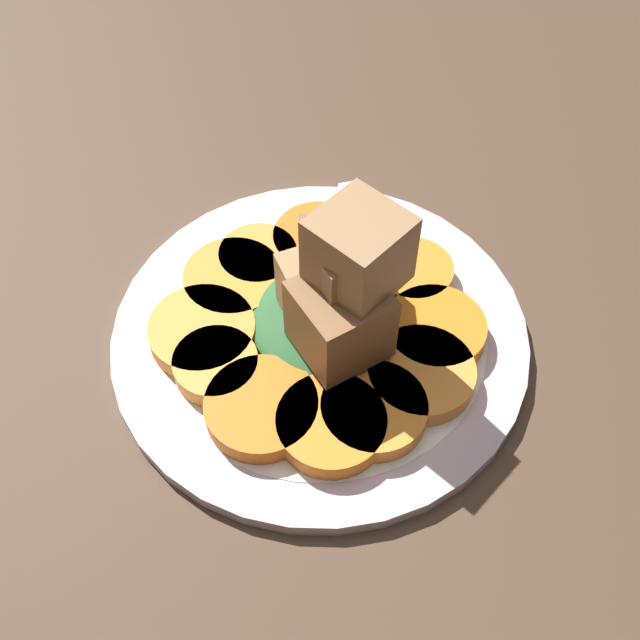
% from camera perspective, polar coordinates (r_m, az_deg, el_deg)
% --- Properties ---
extents(table_slab, '(1.20, 1.20, 0.02)m').
position_cam_1_polar(table_slab, '(0.51, 0.00, -2.10)').
color(table_slab, '#4C3828').
rests_on(table_slab, ground).
extents(plate, '(0.26, 0.26, 0.01)m').
position_cam_1_polar(plate, '(0.50, 0.00, -1.10)').
color(plate, silver).
rests_on(plate, table_slab).
extents(carrot_slice_0, '(0.06, 0.06, 0.01)m').
position_cam_1_polar(carrot_slice_0, '(0.46, -4.19, -6.24)').
color(carrot_slice_0, orange).
rests_on(carrot_slice_0, plate).
extents(carrot_slice_1, '(0.06, 0.06, 0.01)m').
position_cam_1_polar(carrot_slice_1, '(0.45, 0.81, -7.42)').
color(carrot_slice_1, orange).
rests_on(carrot_slice_1, plate).
extents(carrot_slice_2, '(0.06, 0.06, 0.01)m').
position_cam_1_polar(carrot_slice_2, '(0.46, 4.16, -6.27)').
color(carrot_slice_2, orange).
rests_on(carrot_slice_2, plate).
extents(carrot_slice_3, '(0.06, 0.06, 0.01)m').
position_cam_1_polar(carrot_slice_3, '(0.47, 7.20, -3.84)').
color(carrot_slice_3, '#F99438').
rests_on(carrot_slice_3, plate).
extents(carrot_slice_4, '(0.06, 0.06, 0.01)m').
position_cam_1_polar(carrot_slice_4, '(0.49, 8.17, -0.70)').
color(carrot_slice_4, orange).
rests_on(carrot_slice_4, plate).
extents(carrot_slice_5, '(0.05, 0.05, 0.01)m').
position_cam_1_polar(carrot_slice_5, '(0.52, 6.62, 3.33)').
color(carrot_slice_5, orange).
rests_on(carrot_slice_5, plate).
extents(carrot_slice_6, '(0.06, 0.06, 0.01)m').
position_cam_1_polar(carrot_slice_6, '(0.53, 2.90, 5.24)').
color(carrot_slice_6, orange).
rests_on(carrot_slice_6, plate).
extents(carrot_slice_7, '(0.06, 0.06, 0.01)m').
position_cam_1_polar(carrot_slice_7, '(0.53, -0.08, 5.68)').
color(carrot_slice_7, orange).
rests_on(carrot_slice_7, plate).
extents(carrot_slice_8, '(0.05, 0.05, 0.01)m').
position_cam_1_polar(carrot_slice_8, '(0.52, -4.41, 4.41)').
color(carrot_slice_8, orange).
rests_on(carrot_slice_8, plate).
extents(carrot_slice_9, '(0.06, 0.06, 0.01)m').
position_cam_1_polar(carrot_slice_9, '(0.51, -6.19, 2.83)').
color(carrot_slice_9, orange).
rests_on(carrot_slice_9, plate).
extents(carrot_slice_10, '(0.07, 0.07, 0.01)m').
position_cam_1_polar(carrot_slice_10, '(0.49, -8.37, -0.83)').
color(carrot_slice_10, orange).
rests_on(carrot_slice_10, plate).
extents(carrot_slice_11, '(0.05, 0.05, 0.01)m').
position_cam_1_polar(carrot_slice_11, '(0.47, -7.21, -3.64)').
color(carrot_slice_11, orange).
rests_on(carrot_slice_11, plate).
extents(center_pile, '(0.10, 0.09, 0.11)m').
position_cam_1_polar(center_pile, '(0.46, 0.99, 1.87)').
color(center_pile, '#2D6033').
rests_on(center_pile, plate).
extents(fork, '(0.18, 0.05, 0.00)m').
position_cam_1_polar(fork, '(0.52, 4.71, 2.63)').
color(fork, silver).
rests_on(fork, plate).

